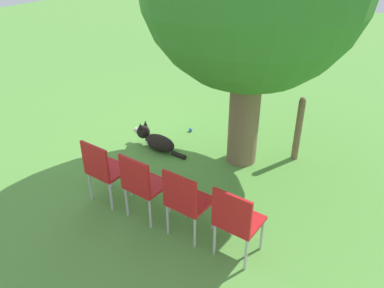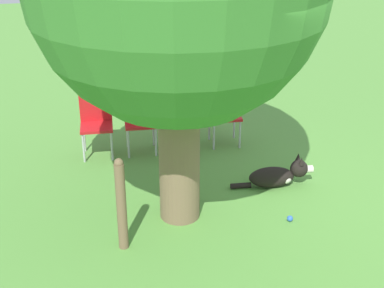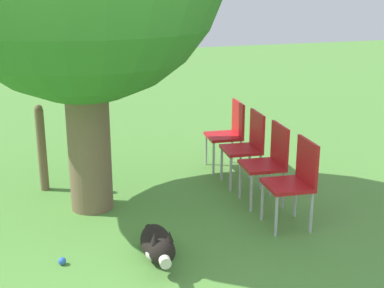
{
  "view_description": "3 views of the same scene",
  "coord_description": "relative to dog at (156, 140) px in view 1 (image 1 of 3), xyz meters",
  "views": [
    {
      "loc": [
        4.81,
        2.8,
        3.03
      ],
      "look_at": [
        1.14,
        0.73,
        0.7
      ],
      "focal_mm": 35.0,
      "sensor_mm": 36.0,
      "label": 1
    },
    {
      "loc": [
        -4.97,
        2.25,
        3.27
      ],
      "look_at": [
        0.03,
        0.9,
        0.91
      ],
      "focal_mm": 50.0,
      "sensor_mm": 36.0,
      "label": 2
    },
    {
      "loc": [
        -0.64,
        -4.39,
        2.32
      ],
      "look_at": [
        1.23,
        0.98,
        0.62
      ],
      "focal_mm": 50.0,
      "sensor_mm": 36.0,
      "label": 3
    }
  ],
  "objects": [
    {
      "name": "red_chair_1",
      "position": [
        1.5,
        0.85,
        0.37
      ],
      "size": [
        0.47,
        0.48,
        0.88
      ],
      "rotation": [
        0.0,
        0.0,
        3.03
      ],
      "color": "red",
      "rests_on": "ground_plane"
    },
    {
      "name": "fence_post",
      "position": [
        -0.8,
        2.07,
        0.37
      ],
      "size": [
        0.1,
        0.1,
        1.02
      ],
      "color": "brown",
      "rests_on": "ground_plane"
    },
    {
      "name": "ground_plane",
      "position": [
        -0.45,
        0.34,
        -0.14
      ],
      "size": [
        30.0,
        30.0,
        0.0
      ],
      "primitive_type": "plane",
      "color": "#56933D"
    },
    {
      "name": "red_chair_2",
      "position": [
        1.53,
        1.46,
        0.37
      ],
      "size": [
        0.47,
        0.48,
        0.88
      ],
      "rotation": [
        0.0,
        0.0,
        3.03
      ],
      "color": "red",
      "rests_on": "ground_plane"
    },
    {
      "name": "red_chair_0",
      "position": [
        1.47,
        0.24,
        0.37
      ],
      "size": [
        0.47,
        0.48,
        0.88
      ],
      "rotation": [
        0.0,
        0.0,
        3.03
      ],
      "color": "red",
      "rests_on": "ground_plane"
    },
    {
      "name": "tennis_ball",
      "position": [
        -0.8,
        0.2,
        -0.11
      ],
      "size": [
        0.07,
        0.07,
        0.07
      ],
      "color": "blue",
      "rests_on": "ground_plane"
    },
    {
      "name": "dog",
      "position": [
        0.0,
        0.0,
        0.0
      ],
      "size": [
        0.34,
        1.05,
        0.4
      ],
      "rotation": [
        0.0,
        0.0,
        4.59
      ],
      "color": "black",
      "rests_on": "ground_plane"
    },
    {
      "name": "red_chair_3",
      "position": [
        1.55,
        2.07,
        0.37
      ],
      "size": [
        0.47,
        0.48,
        0.88
      ],
      "rotation": [
        0.0,
        0.0,
        3.03
      ],
      "color": "red",
      "rests_on": "ground_plane"
    }
  ]
}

